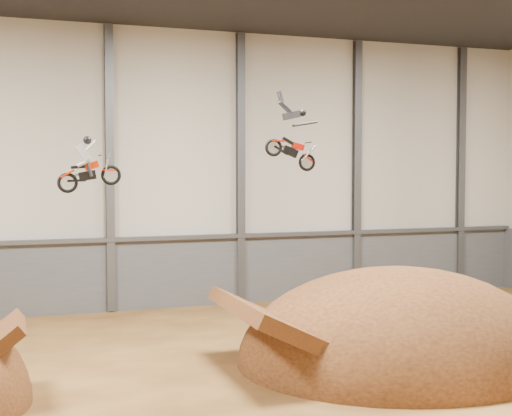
{
  "coord_description": "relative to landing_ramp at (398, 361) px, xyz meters",
  "views": [
    {
      "loc": [
        -7.89,
        -20.21,
        6.91
      ],
      "look_at": [
        0.45,
        4.0,
        5.57
      ],
      "focal_mm": 50.0,
      "sensor_mm": 36.0,
      "label": 1
    }
  ],
  "objects": [
    {
      "name": "lower_band_back",
      "position": [
        -5.31,
        12.62,
        1.75
      ],
      "size": [
        39.8,
        0.18,
        3.5
      ],
      "primitive_type": "cube",
      "color": "#4E5055",
      "rests_on": "ground"
    },
    {
      "name": "steel_column_2",
      "position": [
        -8.65,
        12.52,
        7.0
      ],
      "size": [
        0.4,
        0.36,
        13.9
      ],
      "primitive_type": "cube",
      "color": "#47494F",
      "rests_on": "ground"
    },
    {
      "name": "steel_column_4",
      "position": [
        4.69,
        12.52,
        7.0
      ],
      "size": [
        0.4,
        0.36,
        13.9
      ],
      "primitive_type": "cube",
      "color": "#47494F",
      "rests_on": "ground"
    },
    {
      "name": "floor",
      "position": [
        -5.31,
        -2.28,
        0.0
      ],
      "size": [
        40.0,
        40.0,
        0.0
      ],
      "primitive_type": "plane",
      "color": "#543416",
      "rests_on": "ground"
    },
    {
      "name": "landing_ramp",
      "position": [
        0.0,
        0.0,
        0.0
      ],
      "size": [
        11.82,
        10.45,
        6.82
      ],
      "primitive_type": "ellipsoid",
      "color": "#3F210F",
      "rests_on": "ground"
    },
    {
      "name": "back_wall",
      "position": [
        -5.31,
        12.72,
        7.0
      ],
      "size": [
        40.0,
        0.1,
        14.0
      ],
      "primitive_type": "cube",
      "color": "beige",
      "rests_on": "ground"
    },
    {
      "name": "steel_column_5",
      "position": [
        11.35,
        12.52,
        7.0
      ],
      "size": [
        0.4,
        0.36,
        13.9
      ],
      "primitive_type": "cube",
      "color": "#47494F",
      "rests_on": "ground"
    },
    {
      "name": "fmx_rider_a",
      "position": [
        -10.71,
        1.28,
        7.25
      ],
      "size": [
        2.35,
        0.79,
        2.19
      ],
      "primitive_type": null,
      "rotation": [
        0.0,
        -0.18,
        -0.0
      ],
      "color": "red"
    },
    {
      "name": "steel_rail",
      "position": [
        -5.31,
        12.47,
        3.55
      ],
      "size": [
        39.8,
        0.35,
        0.2
      ],
      "primitive_type": "cube",
      "color": "#47494F",
      "rests_on": "lower_band_back"
    },
    {
      "name": "fmx_rider_b",
      "position": [
        -4.28,
        0.15,
        8.24
      ],
      "size": [
        3.18,
        0.91,
        2.95
      ],
      "primitive_type": null,
      "rotation": [
        0.0,
        0.4,
        -0.06
      ],
      "color": "red"
    },
    {
      "name": "steel_column_3",
      "position": [
        -1.98,
        12.52,
        7.0
      ],
      "size": [
        0.4,
        0.36,
        13.9
      ],
      "primitive_type": "cube",
      "color": "#47494F",
      "rests_on": "ground"
    }
  ]
}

